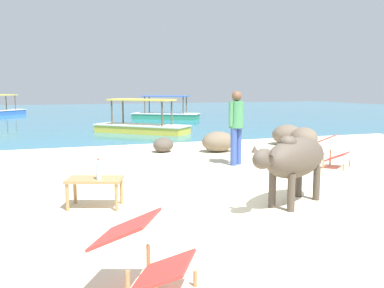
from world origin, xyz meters
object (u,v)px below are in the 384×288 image
object	(u,v)px
low_bench_table	(95,183)
deck_chair_far	(145,252)
deck_chair_near	(330,149)
boat_yellow	(142,126)
person_standing	(236,122)
bottle	(99,171)
boat_green	(166,114)
cow	(294,158)

from	to	relation	value
low_bench_table	deck_chair_far	size ratio (longest dim) A/B	0.93
deck_chair_near	boat_yellow	xyz separation A→B (m)	(-2.30, 8.18, -0.13)
deck_chair_far	person_standing	bearing A→B (deg)	88.18
bottle	deck_chair_near	distance (m)	5.26
deck_chair_near	boat_yellow	size ratio (longest dim) A/B	0.27
boat_yellow	person_standing	bearing A→B (deg)	136.80
deck_chair_near	boat_green	bearing A→B (deg)	140.98
person_standing	deck_chair_far	bearing A→B (deg)	117.46
person_standing	boat_yellow	xyz separation A→B (m)	(-0.51, 7.30, -0.70)
low_bench_table	person_standing	bearing A→B (deg)	55.29
bottle	boat_yellow	bearing A→B (deg)	74.33
person_standing	boat_green	xyz separation A→B (m)	(2.26, 13.85, -0.70)
bottle	person_standing	bearing A→B (deg)	36.72
bottle	cow	bearing A→B (deg)	-14.45
cow	low_bench_table	bearing A→B (deg)	-45.31
cow	deck_chair_far	size ratio (longest dim) A/B	1.89
low_bench_table	deck_chair_far	distance (m)	2.74
cow	deck_chair_far	distance (m)	3.29
cow	person_standing	bearing A→B (deg)	-129.17
boat_yellow	boat_green	size ratio (longest dim) A/B	0.93
boat_yellow	boat_green	world-z (taller)	same
boat_yellow	low_bench_table	bearing A→B (deg)	116.70
deck_chair_far	person_standing	size ratio (longest dim) A/B	0.57
cow	deck_chair_near	size ratio (longest dim) A/B	1.89
low_bench_table	boat_yellow	xyz separation A→B (m)	(2.77, 9.62, -0.10)
deck_chair_far	low_bench_table	bearing A→B (deg)	122.51
deck_chair_far	boat_yellow	xyz separation A→B (m)	(2.67, 12.35, -0.13)
bottle	boat_green	xyz separation A→B (m)	(5.50, 16.26, -0.29)
deck_chair_near	deck_chair_far	bearing A→B (deg)	-87.15
bottle	deck_chair_near	world-z (taller)	bottle
person_standing	boat_yellow	size ratio (longest dim) A/B	0.47
bottle	deck_chair_far	distance (m)	2.65
boat_green	person_standing	bearing A→B (deg)	-67.70
deck_chair_near	boat_green	world-z (taller)	boat_green
bottle	deck_chair_far	xyz separation A→B (m)	(0.05, -2.64, -0.15)
low_bench_table	person_standing	distance (m)	4.07
cow	deck_chair_near	xyz separation A→B (m)	(2.33, 2.23, -0.29)
cow	bottle	size ratio (longest dim) A/B	5.94
cow	boat_green	world-z (taller)	boat_green
bottle	person_standing	size ratio (longest dim) A/B	0.18
bottle	boat_green	size ratio (longest dim) A/B	0.08
bottle	person_standing	xyz separation A→B (m)	(3.24, 2.41, 0.41)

